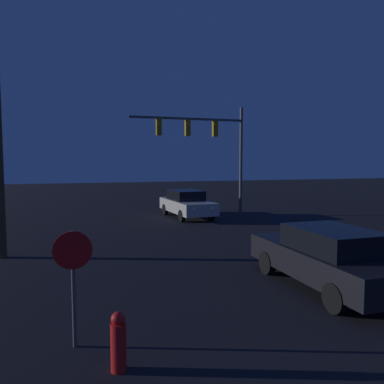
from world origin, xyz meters
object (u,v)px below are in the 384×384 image
car_far (187,203)px  stop_sign (73,268)px  traffic_signal_mast (210,140)px  car_near (328,257)px  fire_hydrant (118,342)px

car_far → stop_sign: bearing=61.8°
traffic_signal_mast → stop_sign: traffic_signal_mast is taller
car_near → fire_hydrant: 5.92m
car_near → car_far: bearing=89.5°
car_far → stop_sign: size_ratio=2.41×
fire_hydrant → car_far: bearing=69.3°
traffic_signal_mast → stop_sign: (-7.64, -13.85, -3.04)m
car_near → fire_hydrant: car_near is taller
car_near → stop_sign: stop_sign is taller
car_far → fire_hydrant: bearing=65.3°
car_near → traffic_signal_mast: bearing=83.5°
car_near → traffic_signal_mast: (1.53, 12.62, 3.64)m
car_near → car_far: same height
car_near → stop_sign: bearing=-168.2°
car_far → fire_hydrant: size_ratio=5.26×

